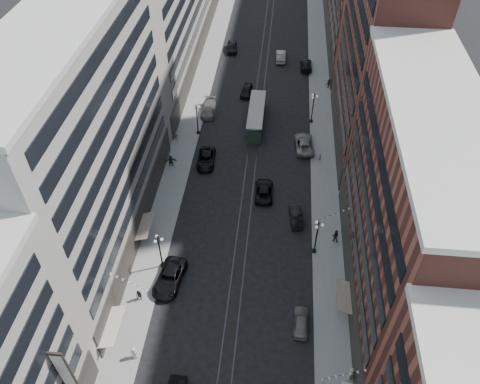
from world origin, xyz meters
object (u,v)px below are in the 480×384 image
at_px(pedestrian_5, 171,161).
at_px(pedestrian_extra_0, 351,374).
at_px(car_9, 232,47).
at_px(car_14, 281,56).
at_px(car_10, 296,217).
at_px(car_13, 246,91).
at_px(car_12, 306,65).
at_px(car_2, 170,278).
at_px(lamppost_se_far, 317,236).
at_px(car_7, 206,159).
at_px(car_4, 301,322).
at_px(lamppost_sw_mid, 197,118).
at_px(car_11, 304,144).
at_px(pedestrian_9, 329,84).
at_px(pedestrian_6, 176,136).
at_px(lamppost_sw_far, 160,250).
at_px(car_8, 208,109).
at_px(pedestrian_8, 319,157).
at_px(streetcar, 256,117).
at_px(pedestrian_2, 139,296).
at_px(car_extra_0, 264,191).
at_px(pedestrian_1, 134,353).
at_px(pedestrian_7, 335,236).

height_order(pedestrian_5, pedestrian_extra_0, pedestrian_5).
height_order(car_9, car_14, car_14).
relative_size(car_10, car_13, 0.96).
bearing_deg(car_12, car_2, 71.16).
relative_size(car_13, pedestrian_extra_0, 2.47).
bearing_deg(pedestrian_5, lamppost_se_far, -50.33).
bearing_deg(car_14, lamppost_se_far, 94.96).
xyz_separation_m(car_7, car_10, (13.64, -10.65, -0.06)).
distance_m(car_4, car_14, 59.67).
relative_size(lamppost_sw_mid, car_7, 1.00).
bearing_deg(car_11, pedestrian_9, -109.04).
bearing_deg(lamppost_se_far, pedestrian_9, 85.17).
bearing_deg(pedestrian_6, car_2, 100.45).
distance_m(car_9, car_14, 10.62).
bearing_deg(lamppost_sw_far, car_8, 88.62).
bearing_deg(car_12, pedestrian_8, 92.17).
bearing_deg(lamppost_se_far, pedestrian_5, 145.38).
bearing_deg(car_14, car_13, 64.86).
height_order(car_4, pedestrian_5, pedestrian_5).
relative_size(car_14, pedestrian_9, 2.89).
distance_m(streetcar, car_8, 8.81).
distance_m(car_10, pedestrian_extra_0, 21.90).
distance_m(car_9, pedestrian_5, 37.84).
bearing_deg(pedestrian_5, pedestrian_2, -102.81).
relative_size(car_14, pedestrian_5, 2.70).
bearing_deg(car_extra_0, pedestrian_6, -38.69).
relative_size(streetcar, car_2, 1.85).
bearing_deg(car_11, car_12, -95.90).
distance_m(car_4, car_7, 29.98).
xyz_separation_m(lamppost_sw_mid, pedestrian_1, (-0.30, -38.81, -2.08)).
distance_m(lamppost_se_far, car_11, 21.15).
bearing_deg(car_extra_0, pedestrian_8, -136.69).
height_order(lamppost_sw_mid, car_14, lamppost_sw_mid).
xyz_separation_m(car_14, pedestrian_extra_0, (9.05, -65.03, 0.21)).
distance_m(pedestrian_7, car_extra_0, 12.30).
distance_m(car_12, car_14, 5.79).
distance_m(pedestrian_1, car_7, 31.82).
xyz_separation_m(pedestrian_2, pedestrian_7, (22.57, 11.01, 0.17)).
relative_size(lamppost_sw_mid, car_13, 1.22).
height_order(lamppost_se_far, car_13, lamppost_se_far).
bearing_deg(car_8, car_2, -91.14).
height_order(car_2, car_13, car_2).
height_order(streetcar, car_extra_0, streetcar).
bearing_deg(car_12, pedestrian_2, 69.24).
distance_m(car_4, pedestrian_extra_0, 7.37).
relative_size(lamppost_sw_far, pedestrian_2, 3.46).
height_order(pedestrian_1, car_8, pedestrian_1).
distance_m(car_7, car_13, 20.30).
xyz_separation_m(lamppost_se_far, pedestrian_2, (-19.95, -8.97, -2.15)).
bearing_deg(car_9, lamppost_sw_mid, -101.81).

